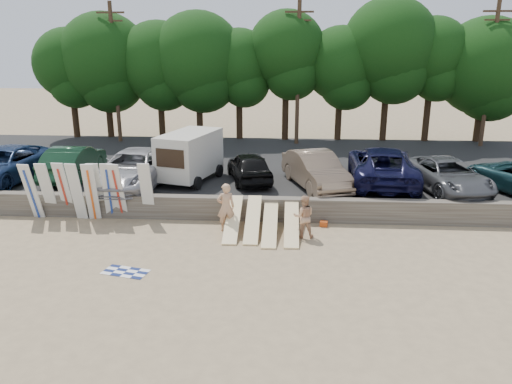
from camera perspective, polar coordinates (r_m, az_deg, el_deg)
ground at (r=18.53m, az=-1.13°, el=-6.38°), size 120.00×120.00×0.00m
seawall at (r=21.14m, az=-0.44°, el=-1.90°), size 44.00×0.50×1.00m
parking_lot at (r=28.36m, az=0.68°, el=2.73°), size 44.00×14.50×0.70m
treeline at (r=34.52m, az=1.93°, el=15.00°), size 33.49×6.52×9.39m
utility_poles at (r=33.00m, az=4.83°, el=13.63°), size 25.80×0.26×9.00m
box_trailer at (r=24.40m, az=-7.59°, el=4.30°), size 2.94×4.14×2.40m
car_0 at (r=27.16m, az=-26.83°, el=2.79°), size 3.45×6.27×1.66m
car_1 at (r=26.51m, az=-20.14°, el=3.26°), size 1.90×5.04×1.64m
car_2 at (r=24.21m, az=-13.77°, el=2.62°), size 3.28×6.23×1.67m
car_3 at (r=24.29m, az=-0.77°, el=2.92°), size 2.78×4.62×1.47m
car_4 at (r=23.47m, az=6.84°, el=2.52°), size 3.31×5.32×1.66m
car_5 at (r=24.58m, az=14.19°, el=2.95°), size 3.42×6.63×1.79m
car_6 at (r=24.33m, az=21.01°, el=1.79°), size 3.54×5.70×1.47m
surfboard_upright_0 at (r=22.93m, az=-24.29°, el=0.05°), size 0.57×0.81×2.52m
surfboard_upright_1 at (r=22.85m, az=-22.74°, el=0.18°), size 0.52×0.80×2.51m
surfboard_upright_2 at (r=22.57m, az=-21.09°, el=0.19°), size 0.55×0.76×2.53m
surfboard_upright_3 at (r=22.12m, az=-19.83°, el=0.03°), size 0.57×0.68×2.55m
surfboard_upright_4 at (r=21.87m, az=-18.32°, el=-0.02°), size 0.58×0.70×2.55m
surfboard_upright_5 at (r=22.03m, az=-17.73°, el=0.14°), size 0.54×0.75×2.53m
surfboard_upright_6 at (r=21.76m, az=-16.41°, el=0.07°), size 0.60×0.73×2.54m
surfboard_upright_7 at (r=21.63m, az=-15.49°, el=0.02°), size 0.58×0.77×2.53m
surfboard_upright_8 at (r=21.34m, az=-12.37°, el=0.05°), size 0.51×0.63×2.55m
surfboard_low_0 at (r=19.84m, az=-2.66°, el=-3.10°), size 0.56×2.85×1.08m
surfboard_low_1 at (r=19.79m, az=-0.37°, el=-3.12°), size 0.56×2.84×1.09m
surfboard_low_2 at (r=19.55m, az=1.61°, el=-3.72°), size 0.56×2.91×0.88m
surfboard_low_3 at (r=19.58m, az=4.08°, el=-3.61°), size 0.56×2.89×0.95m
beachgoer_a at (r=19.85m, az=-3.46°, el=-1.74°), size 0.81×0.63×1.97m
beachgoer_b at (r=19.30m, az=5.47°, el=-2.80°), size 0.85×0.68×1.68m
cooler at (r=20.45m, az=1.76°, el=-3.59°), size 0.39×0.32×0.32m
gear_bag at (r=20.71m, az=7.75°, el=-3.63°), size 0.34×0.30×0.22m
beach_towel at (r=17.25m, az=-14.68°, el=-8.82°), size 1.80×1.80×0.00m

